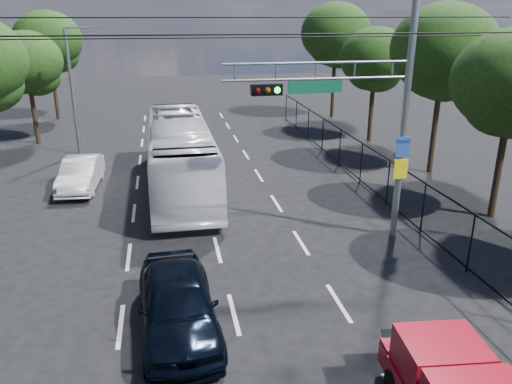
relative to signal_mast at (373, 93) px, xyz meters
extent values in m
cube|color=beige|center=(-8.28, -3.99, -5.24)|extent=(0.12, 2.00, 0.01)
cube|color=beige|center=(-8.28, 0.01, -5.24)|extent=(0.12, 2.00, 0.01)
cube|color=beige|center=(-8.28, 4.01, -5.24)|extent=(0.12, 2.00, 0.01)
cube|color=beige|center=(-8.28, 8.01, -5.24)|extent=(0.12, 2.00, 0.01)
cube|color=beige|center=(-8.28, 12.01, -5.24)|extent=(0.12, 2.00, 0.01)
cube|color=beige|center=(-8.28, 16.01, -5.24)|extent=(0.12, 2.00, 0.01)
cube|color=beige|center=(-8.28, 20.01, -5.24)|extent=(0.12, 2.00, 0.01)
cube|color=beige|center=(-8.28, 24.01, -5.24)|extent=(0.12, 2.00, 0.01)
cube|color=beige|center=(-5.28, -3.99, -5.24)|extent=(0.12, 2.00, 0.01)
cube|color=beige|center=(-5.28, 0.01, -5.24)|extent=(0.12, 2.00, 0.01)
cube|color=beige|center=(-5.28, 4.01, -5.24)|extent=(0.12, 2.00, 0.01)
cube|color=beige|center=(-5.28, 8.01, -5.24)|extent=(0.12, 2.00, 0.01)
cube|color=beige|center=(-5.28, 12.01, -5.24)|extent=(0.12, 2.00, 0.01)
cube|color=beige|center=(-5.28, 16.01, -5.24)|extent=(0.12, 2.00, 0.01)
cube|color=beige|center=(-5.28, 20.01, -5.24)|extent=(0.12, 2.00, 0.01)
cube|color=beige|center=(-5.28, 24.01, -5.24)|extent=(0.12, 2.00, 0.01)
cube|color=beige|center=(-2.28, -3.99, -5.24)|extent=(0.12, 2.00, 0.01)
cube|color=beige|center=(-2.28, 0.01, -5.24)|extent=(0.12, 2.00, 0.01)
cube|color=beige|center=(-2.28, 4.01, -5.24)|extent=(0.12, 2.00, 0.01)
cube|color=beige|center=(-2.28, 8.01, -5.24)|extent=(0.12, 2.00, 0.01)
cube|color=beige|center=(-2.28, 12.01, -5.24)|extent=(0.12, 2.00, 0.01)
cube|color=beige|center=(-2.28, 16.01, -5.24)|extent=(0.12, 2.00, 0.01)
cube|color=beige|center=(-2.28, 20.01, -5.24)|extent=(0.12, 2.00, 0.01)
cube|color=beige|center=(-2.28, 24.01, -5.24)|extent=(0.12, 2.00, 0.01)
cylinder|color=slate|center=(1.22, 0.01, -0.49)|extent=(0.24, 0.24, 9.50)
cylinder|color=slate|center=(-1.88, 0.01, 1.01)|extent=(6.20, 0.08, 0.08)
cylinder|color=slate|center=(-1.88, 0.01, 0.51)|extent=(6.20, 0.08, 0.08)
cube|color=black|center=(-3.58, 0.01, 0.21)|extent=(1.00, 0.28, 0.35)
sphere|color=#3F0505|center=(-3.90, -0.14, 0.21)|extent=(0.20, 0.20, 0.20)
sphere|color=#4C3805|center=(-3.58, -0.14, 0.21)|extent=(0.20, 0.20, 0.20)
sphere|color=#0CE533|center=(-3.26, -0.14, 0.21)|extent=(0.20, 0.20, 0.20)
cube|color=#0C5536|center=(-1.98, 0.01, 0.26)|extent=(1.80, 0.05, 0.40)
cube|color=#224DA1|center=(1.20, -0.13, -1.84)|extent=(0.50, 0.04, 0.70)
cube|color=yellow|center=(1.20, -0.13, -2.64)|extent=(0.50, 0.04, 0.70)
cylinder|color=slate|center=(0.62, 0.01, 0.76)|extent=(0.05, 0.05, 0.50)
cylinder|color=slate|center=(-0.68, 0.01, 0.76)|extent=(0.05, 0.05, 0.50)
cylinder|color=slate|center=(-1.98, 0.01, 0.76)|extent=(0.05, 0.05, 0.50)
cylinder|color=slate|center=(-3.28, 0.01, 0.76)|extent=(0.05, 0.05, 0.50)
cylinder|color=slate|center=(-4.58, 0.01, 0.76)|extent=(0.05, 0.05, 0.50)
cylinder|color=slate|center=(-11.78, 14.01, -1.74)|extent=(0.18, 0.18, 7.00)
cylinder|color=slate|center=(-10.98, 14.01, 1.76)|extent=(1.60, 0.09, 0.09)
cube|color=slate|center=(-10.08, 14.01, 1.76)|extent=(0.60, 0.22, 0.15)
cylinder|color=black|center=(-5.28, -1.99, 1.96)|extent=(22.00, 0.04, 0.04)
cylinder|color=black|center=(-5.28, 1.51, 2.36)|extent=(22.00, 0.04, 0.04)
cylinder|color=black|center=(-5.28, 3.01, 1.66)|extent=(22.00, 0.04, 0.04)
cube|color=black|center=(2.32, 4.01, -3.29)|extent=(0.04, 34.00, 0.06)
cube|color=black|center=(2.32, 4.01, -5.09)|extent=(0.04, 34.00, 0.06)
cylinder|color=black|center=(2.32, -2.99, -4.24)|extent=(0.06, 0.06, 2.00)
cylinder|color=black|center=(2.32, 0.01, -4.24)|extent=(0.06, 0.06, 2.00)
cylinder|color=black|center=(2.32, 3.01, -4.24)|extent=(0.06, 0.06, 2.00)
cylinder|color=black|center=(2.32, 6.01, -4.24)|extent=(0.06, 0.06, 2.00)
cylinder|color=black|center=(2.32, 9.01, -4.24)|extent=(0.06, 0.06, 2.00)
cylinder|color=black|center=(2.32, 12.01, -4.24)|extent=(0.06, 0.06, 2.00)
cylinder|color=black|center=(2.32, 15.01, -4.24)|extent=(0.06, 0.06, 2.00)
cylinder|color=black|center=(2.32, 18.01, -4.24)|extent=(0.06, 0.06, 2.00)
cylinder|color=black|center=(2.32, 21.01, -4.24)|extent=(0.06, 0.06, 2.00)
cylinder|color=black|center=(5.92, 1.01, -3.14)|extent=(0.28, 0.28, 4.20)
ellipsoid|color=black|center=(5.57, 0.81, -0.74)|extent=(2.85, 2.85, 2.28)
cylinder|color=black|center=(6.52, 7.01, -2.86)|extent=(0.28, 0.28, 4.76)
ellipsoid|color=black|center=(6.52, 7.01, 0.88)|extent=(5.10, 5.10, 4.33)
ellipsoid|color=black|center=(6.92, 7.31, -0.31)|extent=(3.40, 3.40, 2.72)
ellipsoid|color=black|center=(6.17, 6.81, -0.14)|extent=(3.23, 3.23, 2.58)
cylinder|color=black|center=(6.12, 14.01, -3.23)|extent=(0.28, 0.28, 4.03)
ellipsoid|color=black|center=(6.12, 14.01, -0.06)|extent=(4.32, 4.32, 3.67)
ellipsoid|color=black|center=(6.52, 14.31, -1.07)|extent=(2.88, 2.88, 2.30)
ellipsoid|color=black|center=(5.77, 13.81, -0.92)|extent=(2.74, 2.74, 2.19)
cylinder|color=black|center=(6.32, 22.01, -2.78)|extent=(0.28, 0.28, 4.93)
ellipsoid|color=black|center=(6.32, 22.01, 1.09)|extent=(5.28, 5.28, 4.49)
ellipsoid|color=black|center=(6.72, 22.31, -0.14)|extent=(3.52, 3.52, 2.82)
ellipsoid|color=black|center=(5.97, 21.81, 0.04)|extent=(3.34, 3.34, 2.68)
cylinder|color=black|center=(-14.68, 17.01, -3.28)|extent=(0.28, 0.28, 3.92)
ellipsoid|color=black|center=(-14.68, 17.01, -0.20)|extent=(4.20, 4.20, 3.57)
ellipsoid|color=black|center=(-14.28, 17.31, -1.18)|extent=(2.80, 2.80, 2.24)
ellipsoid|color=black|center=(-15.03, 16.81, -1.04)|extent=(2.66, 2.66, 2.13)
cylinder|color=black|center=(-14.88, 25.01, -2.95)|extent=(0.28, 0.28, 4.59)
ellipsoid|color=black|center=(-14.88, 25.01, 0.66)|extent=(4.92, 4.92, 4.18)
ellipsoid|color=black|center=(-14.48, 25.31, -0.49)|extent=(3.28, 3.28, 2.62)
ellipsoid|color=black|center=(-15.23, 24.81, -0.32)|extent=(3.12, 3.12, 2.49)
cylinder|color=black|center=(-2.37, -7.68, -4.93)|extent=(0.29, 0.64, 0.62)
cylinder|color=black|center=(-0.88, -7.82, -4.93)|extent=(0.29, 0.64, 0.62)
cube|color=maroon|center=(-1.57, -7.13, -4.62)|extent=(1.68, 0.64, 0.49)
cube|color=black|center=(-1.54, -6.90, -4.40)|extent=(1.53, 0.50, 0.27)
cube|color=maroon|center=(-1.66, -8.10, -4.05)|extent=(1.72, 1.52, 0.84)
cube|color=black|center=(-1.72, -8.76, -4.00)|extent=(1.37, 0.18, 0.49)
imported|color=black|center=(-6.78, -4.47, -4.43)|extent=(2.16, 4.88, 1.63)
imported|color=white|center=(-6.21, 6.79, -3.63)|extent=(2.83, 11.63, 3.23)
imported|color=silver|center=(-10.78, 7.60, -4.53)|extent=(1.74, 4.42, 1.43)
camera|label=1|loc=(-6.83, -15.57, 2.48)|focal=35.00mm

